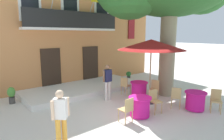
{
  "coord_description": "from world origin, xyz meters",
  "views": [
    {
      "loc": [
        -5.05,
        -5.41,
        3.07
      ],
      "look_at": [
        1.04,
        2.01,
        1.3
      ],
      "focal_mm": 31.33,
      "sensor_mm": 36.0,
      "label": 1
    }
  ],
  "objects_px": {
    "cafe_umbrella": "(151,45)",
    "pedestrian_near_entrance": "(108,80)",
    "cafe_table_front": "(139,89)",
    "cafe_table_near_tree": "(195,101)",
    "cafe_chair_middle_0": "(127,109)",
    "ground_planter_right": "(129,75)",
    "cafe_chair_near_tree_1": "(216,99)",
    "cafe_chair_front_1": "(154,88)",
    "ground_planter_left": "(11,94)",
    "cafe_table_middle": "(140,107)",
    "cafe_chair_middle_1": "(155,99)",
    "cafe_chair_near_tree_0": "(176,96)",
    "pedestrian_mid_plaza": "(61,115)",
    "cafe_chair_front_0": "(125,85)"
  },
  "relations": [
    {
      "from": "cafe_table_middle",
      "to": "pedestrian_near_entrance",
      "type": "xyz_separation_m",
      "value": [
        0.21,
        2.23,
        0.57
      ]
    },
    {
      "from": "cafe_table_front",
      "to": "cafe_table_middle",
      "type": "bearing_deg",
      "value": -136.22
    },
    {
      "from": "cafe_table_front",
      "to": "cafe_table_near_tree",
      "type": "bearing_deg",
      "value": -78.26
    },
    {
      "from": "ground_planter_left",
      "to": "pedestrian_near_entrance",
      "type": "relative_size",
      "value": 0.45
    },
    {
      "from": "cafe_table_front",
      "to": "cafe_umbrella",
      "type": "relative_size",
      "value": 0.3
    },
    {
      "from": "cafe_chair_near_tree_0",
      "to": "pedestrian_mid_plaza",
      "type": "relative_size",
      "value": 0.56
    },
    {
      "from": "cafe_umbrella",
      "to": "pedestrian_near_entrance",
      "type": "bearing_deg",
      "value": 128.85
    },
    {
      "from": "pedestrian_near_entrance",
      "to": "pedestrian_mid_plaza",
      "type": "height_order",
      "value": "pedestrian_near_entrance"
    },
    {
      "from": "cafe_chair_front_1",
      "to": "pedestrian_near_entrance",
      "type": "bearing_deg",
      "value": 144.69
    },
    {
      "from": "cafe_table_middle",
      "to": "pedestrian_mid_plaza",
      "type": "distance_m",
      "value": 3.19
    },
    {
      "from": "cafe_table_near_tree",
      "to": "ground_planter_left",
      "type": "bearing_deg",
      "value": 135.16
    },
    {
      "from": "cafe_chair_near_tree_1",
      "to": "cafe_chair_front_1",
      "type": "height_order",
      "value": "same"
    },
    {
      "from": "cafe_chair_middle_0",
      "to": "ground_planter_left",
      "type": "distance_m",
      "value": 5.38
    },
    {
      "from": "ground_planter_left",
      "to": "ground_planter_right",
      "type": "height_order",
      "value": "ground_planter_left"
    },
    {
      "from": "cafe_chair_near_tree_1",
      "to": "cafe_chair_middle_1",
      "type": "height_order",
      "value": "same"
    },
    {
      "from": "cafe_chair_near_tree_0",
      "to": "cafe_chair_front_1",
      "type": "distance_m",
      "value": 1.35
    },
    {
      "from": "cafe_table_middle",
      "to": "pedestrian_mid_plaza",
      "type": "bearing_deg",
      "value": -179.74
    },
    {
      "from": "cafe_umbrella",
      "to": "cafe_chair_front_1",
      "type": "bearing_deg",
      "value": 19.78
    },
    {
      "from": "pedestrian_near_entrance",
      "to": "ground_planter_left",
      "type": "bearing_deg",
      "value": 146.51
    },
    {
      "from": "cafe_table_near_tree",
      "to": "cafe_chair_near_tree_0",
      "type": "height_order",
      "value": "cafe_chair_near_tree_0"
    },
    {
      "from": "cafe_table_middle",
      "to": "cafe_table_front",
      "type": "relative_size",
      "value": 1.0
    },
    {
      "from": "cafe_chair_front_0",
      "to": "ground_planter_left",
      "type": "bearing_deg",
      "value": 154.53
    },
    {
      "from": "ground_planter_right",
      "to": "cafe_chair_front_0",
      "type": "bearing_deg",
      "value": -137.27
    },
    {
      "from": "cafe_table_near_tree",
      "to": "pedestrian_near_entrance",
      "type": "bearing_deg",
      "value": 122.26
    },
    {
      "from": "cafe_chair_front_1",
      "to": "ground_planter_left",
      "type": "relative_size",
      "value": 1.21
    },
    {
      "from": "cafe_chair_near_tree_1",
      "to": "cafe_chair_middle_1",
      "type": "bearing_deg",
      "value": 141.67
    },
    {
      "from": "cafe_table_middle",
      "to": "ground_planter_right",
      "type": "relative_size",
      "value": 1.48
    },
    {
      "from": "cafe_table_middle",
      "to": "cafe_chair_middle_1",
      "type": "relative_size",
      "value": 0.95
    },
    {
      "from": "cafe_table_middle",
      "to": "pedestrian_mid_plaza",
      "type": "xyz_separation_m",
      "value": [
        -3.15,
        -0.01,
        0.52
      ]
    },
    {
      "from": "cafe_chair_near_tree_1",
      "to": "cafe_umbrella",
      "type": "relative_size",
      "value": 0.31
    },
    {
      "from": "cafe_table_middle",
      "to": "ground_planter_right",
      "type": "bearing_deg",
      "value": 49.91
    },
    {
      "from": "cafe_chair_front_0",
      "to": "ground_planter_left",
      "type": "relative_size",
      "value": 1.21
    },
    {
      "from": "cafe_chair_near_tree_0",
      "to": "cafe_table_middle",
      "type": "relative_size",
      "value": 1.05
    },
    {
      "from": "cafe_table_middle",
      "to": "pedestrian_near_entrance",
      "type": "height_order",
      "value": "pedestrian_near_entrance"
    },
    {
      "from": "cafe_chair_middle_0",
      "to": "ground_planter_right",
      "type": "height_order",
      "value": "cafe_chair_middle_0"
    },
    {
      "from": "cafe_table_near_tree",
      "to": "cafe_chair_near_tree_0",
      "type": "xyz_separation_m",
      "value": [
        -0.46,
        0.6,
        0.14
      ]
    },
    {
      "from": "cafe_chair_near_tree_1",
      "to": "pedestrian_near_entrance",
      "type": "distance_m",
      "value": 4.57
    },
    {
      "from": "ground_planter_left",
      "to": "cafe_chair_middle_1",
      "type": "bearing_deg",
      "value": -48.63
    },
    {
      "from": "cafe_table_front",
      "to": "ground_planter_right",
      "type": "height_order",
      "value": "cafe_table_front"
    },
    {
      "from": "cafe_chair_near_tree_1",
      "to": "cafe_table_front",
      "type": "height_order",
      "value": "cafe_chair_near_tree_1"
    },
    {
      "from": "cafe_chair_middle_1",
      "to": "cafe_chair_middle_0",
      "type": "bearing_deg",
      "value": -179.89
    },
    {
      "from": "cafe_table_middle",
      "to": "ground_planter_right",
      "type": "distance_m",
      "value": 5.98
    },
    {
      "from": "cafe_chair_middle_1",
      "to": "cafe_table_front",
      "type": "bearing_deg",
      "value": 60.98
    },
    {
      "from": "cafe_chair_middle_0",
      "to": "ground_planter_right",
      "type": "bearing_deg",
      "value": 45.37
    },
    {
      "from": "ground_planter_left",
      "to": "cafe_table_near_tree",
      "type": "bearing_deg",
      "value": -44.84
    },
    {
      "from": "cafe_chair_middle_1",
      "to": "pedestrian_mid_plaza",
      "type": "distance_m",
      "value": 3.92
    },
    {
      "from": "cafe_table_middle",
      "to": "cafe_chair_near_tree_0",
      "type": "bearing_deg",
      "value": -12.09
    },
    {
      "from": "ground_planter_left",
      "to": "cafe_table_middle",
      "type": "bearing_deg",
      "value": -53.73
    },
    {
      "from": "cafe_chair_near_tree_0",
      "to": "cafe_table_middle",
      "type": "distance_m",
      "value": 1.83
    },
    {
      "from": "cafe_table_near_tree",
      "to": "cafe_umbrella",
      "type": "xyz_separation_m",
      "value": [
        -0.82,
        1.71,
        2.22
      ]
    }
  ]
}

